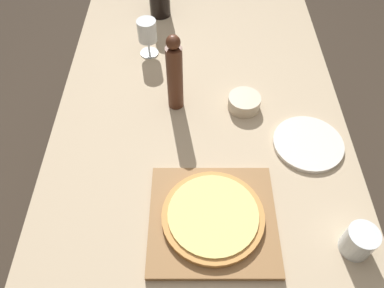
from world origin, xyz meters
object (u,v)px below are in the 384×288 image
object	(u,v)px
pepper_mill	(174,75)
wine_glass	(147,32)
small_bowl	(244,102)
pizza	(213,216)

from	to	relation	value
pepper_mill	wine_glass	world-z (taller)	pepper_mill
wine_glass	small_bowl	bearing A→B (deg)	-40.01
pizza	small_bowl	distance (m)	0.45
pizza	wine_glass	world-z (taller)	wine_glass
pepper_mill	wine_glass	xyz separation A→B (m)	(-0.11, 0.28, -0.04)
pizza	pepper_mill	size ratio (longest dim) A/B	0.98
wine_glass	small_bowl	distance (m)	0.46
pizza	pepper_mill	distance (m)	0.47
wine_glass	small_bowl	world-z (taller)	wine_glass
pepper_mill	pizza	bearing A→B (deg)	-75.82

